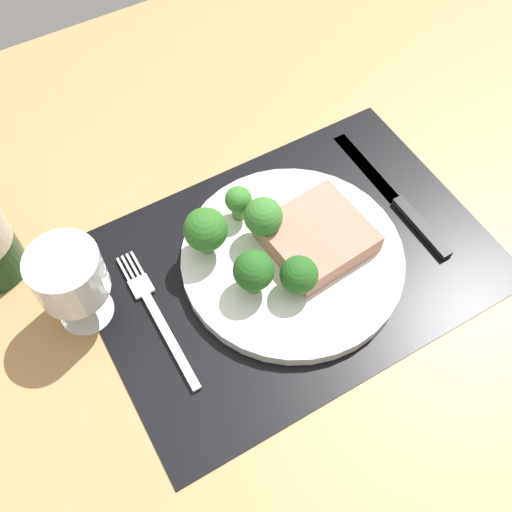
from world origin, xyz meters
TOP-DOWN VIEW (x-y plane):
  - ground_plane at (0.00, 0.00)cm, footprint 140.00×110.00cm
  - placemat at (0.00, 0.00)cm, footprint 46.80×32.88cm
  - plate at (0.00, 0.00)cm, footprint 26.27×26.27cm
  - steak at (3.31, 0.45)cm, footprint 11.95×11.35cm
  - broccoli_back_left at (-2.65, 8.11)cm, footprint 3.23×3.23cm
  - broccoli_near_fork at (-8.21, 5.65)cm, footprint 5.05×5.05cm
  - broccoli_center at (-1.68, 4.00)cm, footprint 4.50×4.50cm
  - broccoli_front_edge at (-6.08, -1.43)cm, footprint 4.57×4.57cm
  - broccoli_near_steak at (-1.90, -4.06)cm, footprint 4.28×4.28cm
  - fork at (-16.97, 1.42)cm, footprint 2.40×19.20cm
  - knife at (16.36, 0.53)cm, footprint 1.80×23.00cm
  - wine_glass at (-23.58, 6.23)cm, footprint 7.68×7.68cm

SIDE VIEW (x-z plane):
  - ground_plane at x=0.00cm, z-range -3.00..0.00cm
  - placemat at x=0.00cm, z-range 0.00..0.30cm
  - fork at x=-16.97cm, z-range 0.30..0.80cm
  - knife at x=16.36cm, z-range 0.20..1.00cm
  - plate at x=0.00cm, z-range 0.30..1.90cm
  - steak at x=3.31cm, z-range 1.90..4.67cm
  - broccoli_back_left at x=-2.65cm, z-range 2.37..7.17cm
  - broccoli_near_steak at x=-1.90cm, z-range 2.27..7.45cm
  - broccoli_front_edge at x=-6.08cm, z-range 2.42..8.39cm
  - broccoli_center at x=-1.68cm, z-range 2.55..8.82cm
  - broccoli_near_fork at x=-8.21cm, z-range 2.61..9.25cm
  - wine_glass at x=-23.58cm, z-range 2.05..13.27cm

